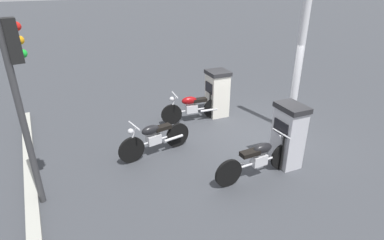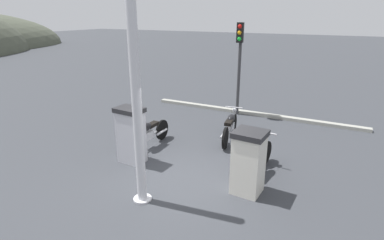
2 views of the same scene
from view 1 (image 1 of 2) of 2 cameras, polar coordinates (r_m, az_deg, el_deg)
The scene contains 9 objects.
ground_plane at distance 9.11m, azimuth 10.37°, elevation -2.62°, with size 120.00×120.00×0.00m, color #383A3F.
fuel_pump_near at distance 9.98m, azimuth 4.63°, elevation 4.95°, with size 0.71×0.71×1.48m.
fuel_pump_far at distance 7.58m, azimuth 17.22°, elevation -2.66°, with size 0.60×0.76×1.54m.
motorcycle_near_pump at distance 9.60m, azimuth 0.00°, elevation 2.29°, with size 2.01×0.58×0.96m.
motorcycle_far_pump at distance 7.11m, azimuth 12.06°, elevation -6.90°, with size 2.15×0.56×0.96m.
motorcycle_extra at distance 7.85m, azimuth -6.91°, elevation -3.27°, with size 1.97×0.57×0.97m.
roadside_traffic_light at distance 6.11m, azimuth -29.10°, elevation 5.46°, with size 0.39×0.26×3.56m.
canopy_support_pole at distance 8.95m, azimuth 19.15°, elevation 10.93°, with size 0.40×0.40×4.53m.
road_edge_kerb at distance 7.63m, azimuth -27.45°, elevation -10.70°, with size 0.40×8.50×0.12m.
Camera 1 is at (4.97, 6.40, 4.16)m, focal length 29.09 mm.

